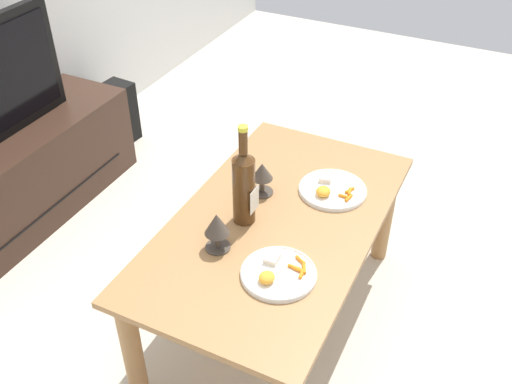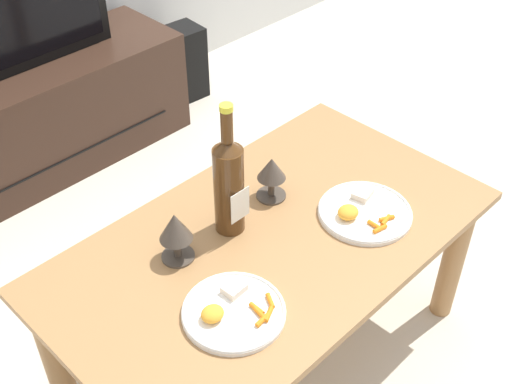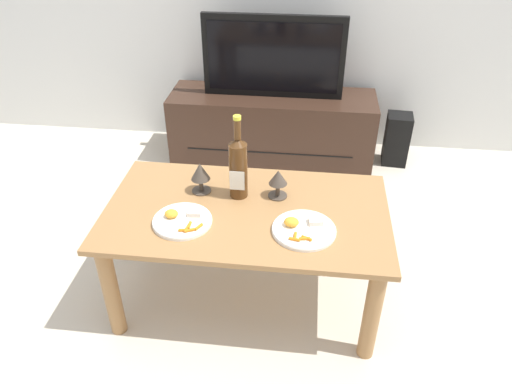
# 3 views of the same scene
# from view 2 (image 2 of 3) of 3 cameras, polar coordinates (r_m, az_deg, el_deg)

# --- Properties ---
(ground_plane) EXTENTS (6.40, 6.40, 0.00)m
(ground_plane) POSITION_cam_2_polar(r_m,az_deg,el_deg) (2.16, 1.06, -13.93)
(ground_plane) COLOR beige
(dining_table) EXTENTS (1.23, 0.70, 0.51)m
(dining_table) POSITION_cam_2_polar(r_m,az_deg,el_deg) (1.83, 1.21, -6.04)
(dining_table) COLOR #9E7042
(dining_table) RESTS_ON ground_plane
(tv_stand) EXTENTS (1.40, 0.43, 0.46)m
(tv_stand) POSITION_cam_2_polar(r_m,az_deg,el_deg) (2.88, -19.47, 5.57)
(tv_stand) COLOR #382319
(tv_stand) RESTS_ON ground_plane
(floor_speaker) EXTENTS (0.18, 0.18, 0.36)m
(floor_speaker) POSITION_cam_2_polar(r_m,az_deg,el_deg) (3.29, -6.17, 11.11)
(floor_speaker) COLOR black
(floor_speaker) RESTS_ON ground_plane
(wine_bottle) EXTENTS (0.08, 0.08, 0.39)m
(wine_bottle) POSITION_cam_2_polar(r_m,az_deg,el_deg) (1.70, -2.37, 0.83)
(wine_bottle) COLOR #4C2D14
(wine_bottle) RESTS_ON dining_table
(goblet_left) EXTENTS (0.09, 0.09, 0.15)m
(goblet_left) POSITION_cam_2_polar(r_m,az_deg,el_deg) (1.66, -7.00, -3.24)
(goblet_left) COLOR #473D33
(goblet_left) RESTS_ON dining_table
(goblet_right) EXTENTS (0.09, 0.09, 0.13)m
(goblet_right) POSITION_cam_2_polar(r_m,az_deg,el_deg) (1.84, 1.36, 1.79)
(goblet_right) COLOR #473D33
(goblet_right) RESTS_ON dining_table
(dinner_plate_left) EXTENTS (0.25, 0.25, 0.04)m
(dinner_plate_left) POSITION_cam_2_polar(r_m,az_deg,el_deg) (1.58, -2.00, -10.25)
(dinner_plate_left) COLOR white
(dinner_plate_left) RESTS_ON dining_table
(dinner_plate_right) EXTENTS (0.26, 0.26, 0.05)m
(dinner_plate_right) POSITION_cam_2_polar(r_m,az_deg,el_deg) (1.85, 9.32, -1.68)
(dinner_plate_right) COLOR white
(dinner_plate_right) RESTS_ON dining_table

